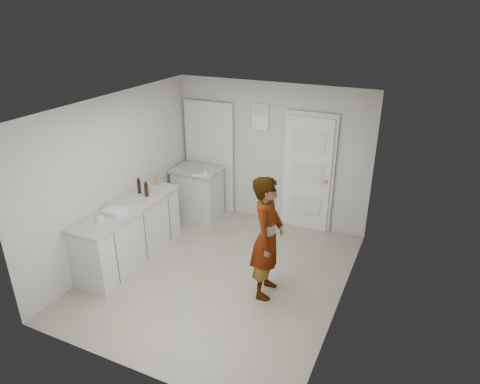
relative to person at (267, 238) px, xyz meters
The scene contains 12 objects.
ground 1.16m from the person, behind, with size 4.00×4.00×0.00m, color gray.
room_shell 2.27m from the person, 114.74° to the left, with size 4.00×4.00×4.00m.
main_counter 2.27m from the person, behind, with size 0.64×1.96×0.93m.
side_counter 2.64m from the person, 140.78° to the left, with size 0.84×0.61×0.93m.
person is the anchor object (origin of this frame).
cake_mix_box 2.40m from the person, 161.13° to the left, with size 0.11×0.05×0.17m, color #9E7A4F.
spice_jar 2.22m from the person, 168.20° to the left, with size 0.05×0.05×0.07m, color tan.
oil_cruet_a 2.17m from the person, behind, with size 0.06×0.06×0.25m.
oil_cruet_b 2.35m from the person, behind, with size 0.06×0.06×0.26m.
baking_dish 2.23m from the person, behind, with size 0.31×0.22×0.05m.
egg_bowl 2.33m from the person, 164.43° to the right, with size 0.12×0.12×0.04m.
papers 2.40m from the person, 141.31° to the left, with size 0.26×0.34×0.01m, color white.
Camera 1 is at (2.49, -4.68, 3.70)m, focal length 32.00 mm.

